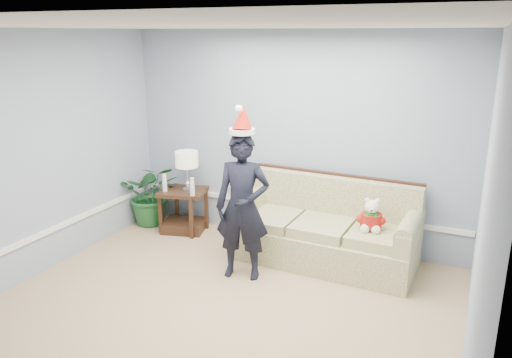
{
  "coord_description": "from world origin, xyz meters",
  "views": [
    {
      "loc": [
        2.19,
        -3.33,
        2.66
      ],
      "look_at": [
        -0.07,
        1.55,
        1.07
      ],
      "focal_mm": 35.0,
      "sensor_mm": 36.0,
      "label": 1
    }
  ],
  "objects_px": {
    "sofa": "(325,232)",
    "houseplant": "(152,194)",
    "side_table": "(184,215)",
    "man": "(243,207)",
    "table_lamp": "(187,161)",
    "teddy_bear": "(371,218)"
  },
  "relations": [
    {
      "from": "sofa",
      "to": "houseplant",
      "type": "height_order",
      "value": "sofa"
    },
    {
      "from": "side_table",
      "to": "man",
      "type": "bearing_deg",
      "value": -32.56
    },
    {
      "from": "houseplant",
      "to": "man",
      "type": "height_order",
      "value": "man"
    },
    {
      "from": "sofa",
      "to": "man",
      "type": "height_order",
      "value": "man"
    },
    {
      "from": "table_lamp",
      "to": "teddy_bear",
      "type": "distance_m",
      "value": 2.56
    },
    {
      "from": "teddy_bear",
      "to": "side_table",
      "type": "bearing_deg",
      "value": 165.38
    },
    {
      "from": "table_lamp",
      "to": "teddy_bear",
      "type": "xyz_separation_m",
      "value": [
        2.53,
        -0.2,
        -0.34
      ]
    },
    {
      "from": "sofa",
      "to": "man",
      "type": "distance_m",
      "value": 1.16
    },
    {
      "from": "table_lamp",
      "to": "houseplant",
      "type": "relative_size",
      "value": 0.61
    },
    {
      "from": "man",
      "to": "teddy_bear",
      "type": "bearing_deg",
      "value": 14.34
    },
    {
      "from": "table_lamp",
      "to": "man",
      "type": "relative_size",
      "value": 0.33
    },
    {
      "from": "teddy_bear",
      "to": "houseplant",
      "type": "bearing_deg",
      "value": 165.38
    },
    {
      "from": "table_lamp",
      "to": "teddy_bear",
      "type": "height_order",
      "value": "table_lamp"
    },
    {
      "from": "sofa",
      "to": "teddy_bear",
      "type": "height_order",
      "value": "sofa"
    },
    {
      "from": "side_table",
      "to": "houseplant",
      "type": "xyz_separation_m",
      "value": [
        -0.56,
        0.04,
        0.22
      ]
    },
    {
      "from": "table_lamp",
      "to": "houseplant",
      "type": "xyz_separation_m",
      "value": [
        -0.63,
        0.03,
        -0.56
      ]
    },
    {
      "from": "side_table",
      "to": "table_lamp",
      "type": "bearing_deg",
      "value": 9.39
    },
    {
      "from": "houseplant",
      "to": "man",
      "type": "xyz_separation_m",
      "value": [
        1.89,
        -0.89,
        0.37
      ]
    },
    {
      "from": "sofa",
      "to": "man",
      "type": "relative_size",
      "value": 1.31
    },
    {
      "from": "sofa",
      "to": "table_lamp",
      "type": "xyz_separation_m",
      "value": [
        -1.97,
        0.08,
        0.65
      ]
    },
    {
      "from": "side_table",
      "to": "man",
      "type": "relative_size",
      "value": 0.44
    },
    {
      "from": "side_table",
      "to": "houseplant",
      "type": "relative_size",
      "value": 0.81
    }
  ]
}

